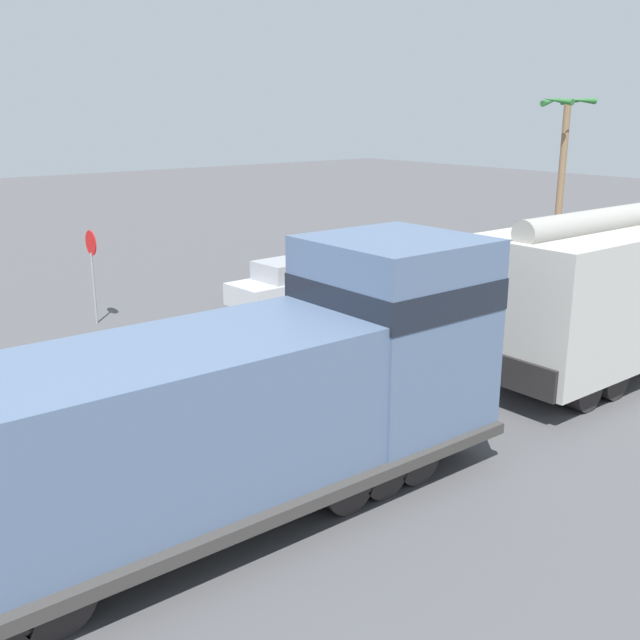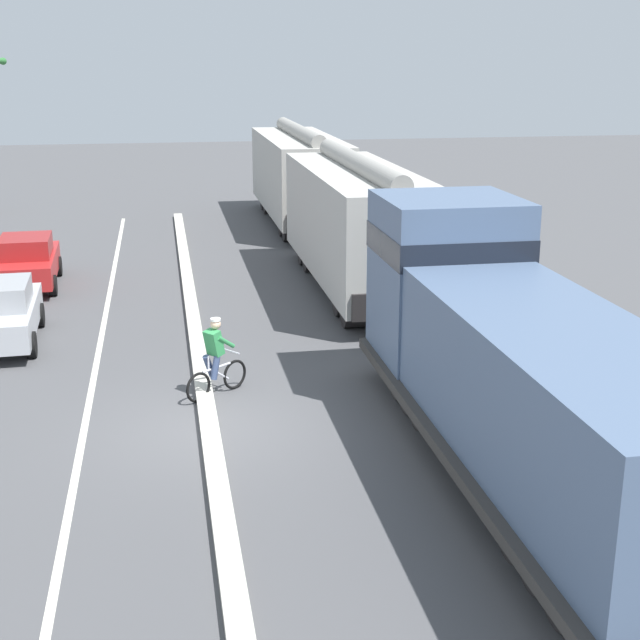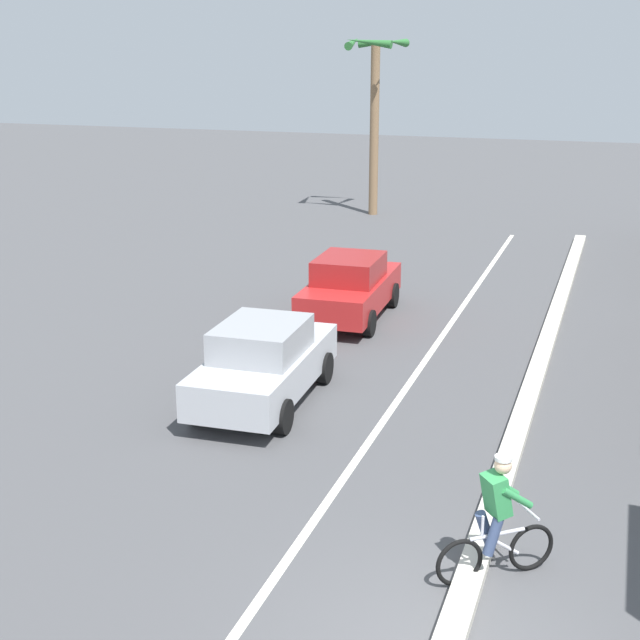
% 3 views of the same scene
% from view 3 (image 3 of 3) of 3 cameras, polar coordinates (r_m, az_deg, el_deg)
% --- Properties ---
extents(median_curb, '(0.36, 36.00, 0.16)m').
position_cam_3_polar(median_curb, '(15.92, 12.40, -7.36)').
color(median_curb, beige).
rests_on(median_curb, ground).
extents(lane_stripe, '(0.14, 36.00, 0.01)m').
position_cam_3_polar(lane_stripe, '(16.34, 3.96, -6.61)').
color(lane_stripe, silver).
rests_on(lane_stripe, ground).
extents(parked_car_silver, '(1.97, 4.27, 1.62)m').
position_cam_3_polar(parked_car_silver, '(17.00, -3.60, -2.71)').
color(parked_car_silver, '#B7BABF').
rests_on(parked_car_silver, ground).
extents(parked_car_red, '(1.96, 4.26, 1.62)m').
position_cam_3_polar(parked_car_red, '(22.29, 1.94, 2.13)').
color(parked_car_red, red).
rests_on(parked_car_red, ground).
extents(cyclist, '(1.37, 1.12, 1.71)m').
position_cam_3_polar(cyclist, '(11.75, 11.24, -12.53)').
color(cyclist, black).
rests_on(cyclist, ground).
extents(palm_tree_near, '(2.30, 2.19, 7.06)m').
position_cam_3_polar(palm_tree_near, '(36.30, 3.52, 14.42)').
color(palm_tree_near, '#846647').
rests_on(palm_tree_near, ground).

